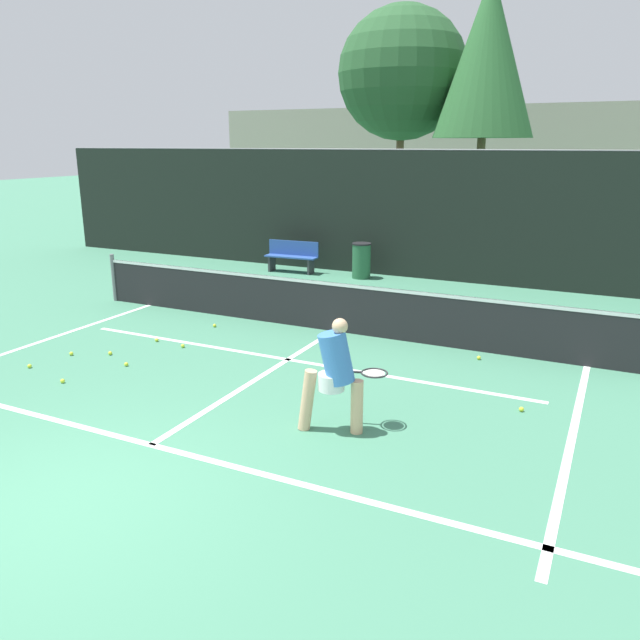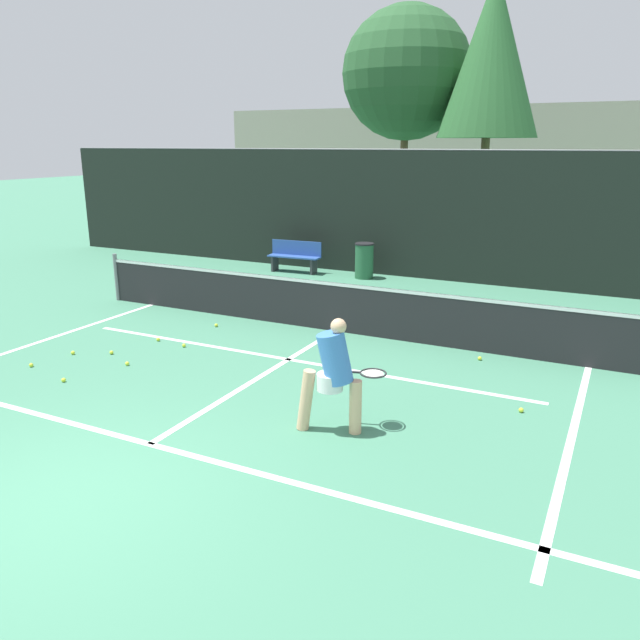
{
  "view_description": "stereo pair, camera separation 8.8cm",
  "coord_description": "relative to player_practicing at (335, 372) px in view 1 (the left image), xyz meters",
  "views": [
    {
      "loc": [
        4.77,
        -3.86,
        3.48
      ],
      "look_at": [
        0.89,
        4.13,
        0.95
      ],
      "focal_mm": 35.0,
      "sensor_mm": 36.0,
      "label": 1
    },
    {
      "loc": [
        4.85,
        -3.82,
        3.48
      ],
      "look_at": [
        0.89,
        4.13,
        0.95
      ],
      "focal_mm": 35.0,
      "sensor_mm": 36.0,
      "label": 2
    }
  ],
  "objects": [
    {
      "name": "ground_plane",
      "position": [
        -1.81,
        -2.64,
        -0.79
      ],
      "size": [
        100.0,
        100.0,
        0.0
      ],
      "primitive_type": "plane",
      "color": "#427F60"
    },
    {
      "name": "court_baseline_near",
      "position": [
        -1.81,
        -1.32,
        -0.78
      ],
      "size": [
        11.0,
        0.1,
        0.01
      ],
      "primitive_type": "cube",
      "color": "white",
      "rests_on": "ground"
    },
    {
      "name": "court_service_line",
      "position": [
        -1.81,
        2.08,
        -0.78
      ],
      "size": [
        8.25,
        0.1,
        0.01
      ],
      "primitive_type": "cube",
      "color": "white",
      "rests_on": "ground"
    },
    {
      "name": "court_center_mark",
      "position": [
        -1.81,
        1.29,
        -0.78
      ],
      "size": [
        0.1,
        5.22,
        0.01
      ],
      "primitive_type": "cube",
      "color": "white",
      "rests_on": "ground"
    },
    {
      "name": "court_sideline_left",
      "position": [
        -6.32,
        1.29,
        -0.78
      ],
      "size": [
        0.1,
        6.22,
        0.01
      ],
      "primitive_type": "cube",
      "color": "white",
      "rests_on": "ground"
    },
    {
      "name": "court_sideline_right",
      "position": [
        2.7,
        1.29,
        -0.78
      ],
      "size": [
        0.1,
        6.22,
        0.01
      ],
      "primitive_type": "cube",
      "color": "white",
      "rests_on": "ground"
    },
    {
      "name": "net",
      "position": [
        -1.81,
        3.9,
        -0.28
      ],
      "size": [
        11.09,
        0.09,
        1.07
      ],
      "color": "slate",
      "rests_on": "ground"
    },
    {
      "name": "fence_back",
      "position": [
        -1.81,
        9.33,
        0.87
      ],
      "size": [
        24.0,
        0.06,
        3.33
      ],
      "color": "black",
      "rests_on": "ground"
    },
    {
      "name": "player_practicing",
      "position": [
        0.0,
        0.0,
        0.0
      ],
      "size": [
        1.06,
        0.8,
        1.48
      ],
      "rotation": [
        0.0,
        0.0,
        0.3
      ],
      "color": "#DBAD84",
      "rests_on": "ground"
    },
    {
      "name": "tennis_ball_scattered_0",
      "position": [
        -4.35,
        -0.33,
        -0.75
      ],
      "size": [
        0.07,
        0.07,
        0.07
      ],
      "primitive_type": "sphere",
      "color": "#D1E033",
      "rests_on": "ground"
    },
    {
      "name": "tennis_ball_scattered_1",
      "position": [
        -4.01,
        0.66,
        -0.75
      ],
      "size": [
        0.07,
        0.07,
        0.07
      ],
      "primitive_type": "sphere",
      "color": "#D1E033",
      "rests_on": "ground"
    },
    {
      "name": "tennis_ball_scattered_2",
      "position": [
        -4.43,
        1.89,
        -0.75
      ],
      "size": [
        0.07,
        0.07,
        0.07
      ],
      "primitive_type": "sphere",
      "color": "#D1E033",
      "rests_on": "ground"
    },
    {
      "name": "tennis_ball_scattered_3",
      "position": [
        2.02,
        1.62,
        -0.75
      ],
      "size": [
        0.07,
        0.07,
        0.07
      ],
      "primitive_type": "sphere",
      "color": "#D1E033",
      "rests_on": "ground"
    },
    {
      "name": "tennis_ball_scattered_4",
      "position": [
        -4.65,
        0.96,
        -0.75
      ],
      "size": [
        0.07,
        0.07,
        0.07
      ],
      "primitive_type": "sphere",
      "color": "#D1E033",
      "rests_on": "ground"
    },
    {
      "name": "tennis_ball_scattered_5",
      "position": [
        -1.37,
        2.72,
        -0.75
      ],
      "size": [
        0.07,
        0.07,
        0.07
      ],
      "primitive_type": "sphere",
      "color": "#D1E033",
      "rests_on": "ground"
    },
    {
      "name": "tennis_ball_scattered_6",
      "position": [
        -4.02,
        3.12,
        -0.75
      ],
      "size": [
        0.07,
        0.07,
        0.07
      ],
      "primitive_type": "sphere",
      "color": "#D1E033",
      "rests_on": "ground"
    },
    {
      "name": "tennis_ball_scattered_7",
      "position": [
        1.05,
        3.47,
        -0.75
      ],
      "size": [
        0.07,
        0.07,
        0.07
      ],
      "primitive_type": "sphere",
      "color": "#D1E033",
      "rests_on": "ground"
    },
    {
      "name": "tennis_ball_scattered_8",
      "position": [
        -5.35,
        -0.09,
        -0.75
      ],
      "size": [
        0.07,
        0.07,
        0.07
      ],
      "primitive_type": "sphere",
      "color": "#D1E033",
      "rests_on": "ground"
    },
    {
      "name": "tennis_ball_scattered_9",
      "position": [
        -5.23,
        0.65,
        -0.75
      ],
      "size": [
        0.07,
        0.07,
        0.07
      ],
      "primitive_type": "sphere",
      "color": "#D1E033",
      "rests_on": "ground"
    },
    {
      "name": "tennis_ball_scattered_10",
      "position": [
        -3.78,
        1.82,
        -0.75
      ],
      "size": [
        0.07,
        0.07,
        0.07
      ],
      "primitive_type": "sphere",
      "color": "#D1E033",
      "rests_on": "ground"
    },
    {
      "name": "courtside_bench",
      "position": [
        -5.23,
        8.55,
        -0.32
      ],
      "size": [
        1.51,
        0.47,
        0.86
      ],
      "rotation": [
        0.0,
        0.0,
        0.06
      ],
      "color": "#2D519E",
      "rests_on": "ground"
    },
    {
      "name": "trash_bin",
      "position": [
        -3.19,
        8.66,
        -0.32
      ],
      "size": [
        0.51,
        0.51,
        0.94
      ],
      "color": "#28603D",
      "rests_on": "ground"
    },
    {
      "name": "parked_car",
      "position": [
        -5.64,
        13.07,
        -0.2
      ],
      "size": [
        1.73,
        4.67,
        1.4
      ],
      "color": "silver",
      "rests_on": "ground"
    },
    {
      "name": "tree_west",
      "position": [
        -4.87,
        16.37,
        5.07
      ],
      "size": [
        4.66,
        4.66,
        8.2
      ],
      "color": "brown",
      "rests_on": "ground"
    },
    {
      "name": "tree_mid",
      "position": [
        -1.64,
        15.24,
        5.37
      ],
      "size": [
        3.27,
        3.27,
        8.72
      ],
      "color": "brown",
      "rests_on": "ground"
    },
    {
      "name": "building_far",
      "position": [
        -1.81,
        28.58,
        1.89
      ],
      "size": [
        36.0,
        2.4,
        5.36
      ],
      "primitive_type": "cube",
      "color": "gray",
      "rests_on": "ground"
    }
  ]
}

